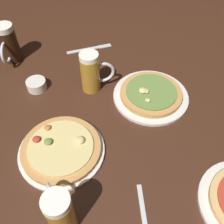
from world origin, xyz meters
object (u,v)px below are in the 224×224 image
object	(u,v)px
pizza_plate_far	(151,94)
knife_right	(90,48)
beer_mug_pale	(91,72)
beer_mug_amber	(60,212)
beer_mug_dark	(8,44)
pizza_plate_near	(61,149)
ramekin_butter	(36,85)

from	to	relation	value
pizza_plate_far	knife_right	bearing A→B (deg)	121.56
pizza_plate_far	beer_mug_pale	bearing A→B (deg)	159.31
pizza_plate_far	beer_mug_amber	world-z (taller)	beer_mug_amber
pizza_plate_far	beer_mug_dark	bearing A→B (deg)	150.88
beer_mug_dark	knife_right	size ratio (longest dim) A/B	0.79
pizza_plate_near	pizza_plate_far	xyz separation A→B (m)	(0.35, 0.21, -0.00)
beer_mug_pale	beer_mug_dark	bearing A→B (deg)	146.03
beer_mug_dark	beer_mug_amber	world-z (taller)	beer_mug_dark
beer_mug_amber	knife_right	xyz separation A→B (m)	(0.13, 0.79, -0.08)
pizza_plate_near	beer_mug_amber	bearing A→B (deg)	-88.89
ramekin_butter	beer_mug_amber	bearing A→B (deg)	-79.42
pizza_plate_far	ramekin_butter	bearing A→B (deg)	165.94
beer_mug_pale	knife_right	xyz separation A→B (m)	(0.01, 0.27, -0.08)
beer_mug_pale	ramekin_butter	world-z (taller)	beer_mug_pale
knife_right	beer_mug_dark	bearing A→B (deg)	-174.10
beer_mug_amber	pizza_plate_near	bearing A→B (deg)	91.11
beer_mug_amber	ramekin_butter	size ratio (longest dim) A/B	2.08
pizza_plate_near	beer_mug_amber	size ratio (longest dim) A/B	1.74
pizza_plate_far	beer_mug_pale	size ratio (longest dim) A/B	1.76
ramekin_butter	beer_mug_dark	bearing A→B (deg)	120.04
pizza_plate_near	pizza_plate_far	size ratio (longest dim) A/B	0.96
beer_mug_dark	beer_mug_pale	world-z (taller)	beer_mug_dark
beer_mug_pale	pizza_plate_near	bearing A→B (deg)	-113.41
pizza_plate_near	knife_right	size ratio (longest dim) A/B	1.32
beer_mug_dark	beer_mug_pale	distance (m)	0.41
pizza_plate_far	pizza_plate_near	bearing A→B (deg)	-149.16
ramekin_butter	knife_right	size ratio (longest dim) A/B	0.37
beer_mug_amber	knife_right	bearing A→B (deg)	80.64
beer_mug_amber	beer_mug_pale	xyz separation A→B (m)	(0.12, 0.52, 0.00)
pizza_plate_near	beer_mug_amber	world-z (taller)	beer_mug_amber
pizza_plate_near	knife_right	world-z (taller)	pizza_plate_near
pizza_plate_near	knife_right	bearing A→B (deg)	76.50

